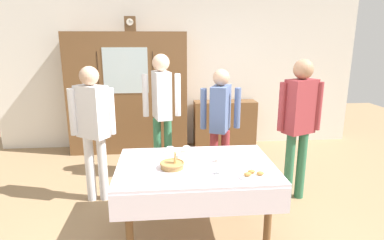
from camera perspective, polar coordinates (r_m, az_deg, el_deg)
The scene contains 20 objects.
ground_plane at distance 3.70m, azimuth 0.29°, elevation -17.16°, with size 12.00×12.00×0.00m, color #997A56.
back_wall at distance 5.83m, azimuth -2.21°, elevation 8.60°, with size 6.40×0.10×2.70m, color silver.
dining_table at distance 3.20m, azimuth 0.72°, elevation -9.76°, with size 1.54×1.05×0.73m.
wall_cabinet at distance 5.60m, azimuth -11.27°, elevation 4.69°, with size 1.99×0.46×2.04m.
mantel_clock at distance 5.52m, azimuth -10.94°, elevation 16.44°, with size 0.18×0.11×0.24m.
bookshelf_low at distance 5.85m, azimuth 5.83°, elevation -0.71°, with size 1.11×0.35×0.84m.
book_stack at distance 5.75m, azimuth 5.94°, elevation 3.58°, with size 0.15×0.20×0.05m.
tea_cup_far_left at distance 3.29m, azimuth -2.45°, elevation -6.69°, with size 0.13×0.13×0.06m.
tea_cup_mid_right at distance 3.50m, azimuth -3.88°, elevation -5.39°, with size 0.13×0.13×0.06m.
tea_cup_near_right at distance 2.98m, azimuth 5.26°, elevation -9.06°, with size 0.13×0.13×0.06m.
tea_cup_back_edge at distance 3.25m, azimuth 4.99°, elevation -7.05°, with size 0.13×0.13×0.06m.
tea_cup_far_right at distance 3.51m, azimuth -0.96°, elevation -5.30°, with size 0.13×0.13×0.06m.
bread_basket at distance 3.10m, azimuth -3.53°, elevation -7.93°, with size 0.24×0.24×0.16m.
pastry_plate at distance 2.97m, azimuth 10.95°, elevation -9.67°, with size 0.28×0.28×0.05m.
spoon_near_right at distance 2.99m, azimuth 2.37°, elevation -9.40°, with size 0.12×0.02×0.01m.
spoon_far_right at distance 3.47m, azimuth 7.79°, elevation -6.11°, with size 0.12×0.02×0.01m.
person_by_cabinet at distance 4.13m, azimuth 5.06°, elevation 0.46°, with size 0.52×0.41×1.56m.
person_beside_shelf at distance 3.90m, azimuth -17.26°, elevation -0.26°, with size 0.52×0.37×1.63m.
person_behind_table_left at distance 3.96m, azimuth 18.57°, elevation 0.64°, with size 0.52×0.33×1.71m.
person_near_right_end at distance 4.41m, azimuth -5.39°, elevation 2.93°, with size 0.52×0.40×1.73m.
Camera 1 is at (-0.30, -3.14, 1.94)m, focal length 29.97 mm.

